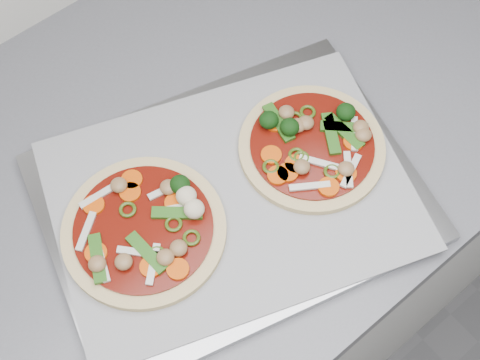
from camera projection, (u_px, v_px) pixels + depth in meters
baking_tray at (231, 198)px, 0.79m from camera, size 0.50×0.42×0.01m
parchment at (231, 195)px, 0.78m from camera, size 0.49×0.42×0.00m
pizza_left at (146, 228)px, 0.75m from camera, size 0.19×0.19×0.03m
pizza_right at (312, 144)px, 0.81m from camera, size 0.20×0.20×0.03m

